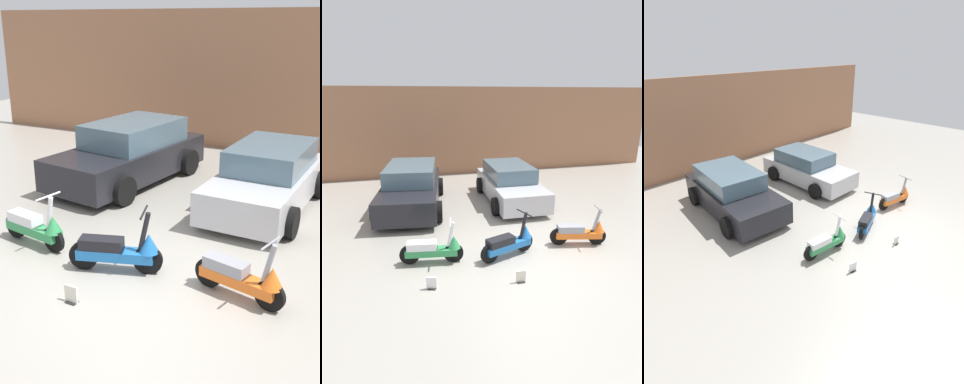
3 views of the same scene
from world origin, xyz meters
The scene contains 9 objects.
ground_plane centered at (0.00, 0.00, 0.00)m, with size 28.00×28.00×0.00m, color #9E998E.
wall_back centered at (0.00, 8.26, 1.96)m, with size 19.60×0.12×3.93m, color #9E6B4C.
scooter_front_left centered at (-2.12, 0.55, 0.35)m, with size 1.41×0.54×0.98m.
scooter_front_right centered at (-0.39, 0.41, 0.36)m, with size 1.40×0.71×1.01m.
scooter_front_center centered at (1.51, 0.50, 0.35)m, with size 1.38×0.60×0.98m.
car_rear_left centered at (-2.46, 4.29, 0.67)m, with size 2.43×4.34×1.41m.
car_rear_center centered at (0.88, 4.06, 0.61)m, with size 1.94×3.84×1.29m.
placard_near_left_scooter centered at (-2.28, -0.40, 0.11)m, with size 0.20×0.16×0.26m.
placard_near_right_scooter centered at (-0.52, -0.63, 0.11)m, with size 0.20×0.12×0.26m.
Camera 2 is at (-2.57, -5.44, 3.61)m, focal length 28.00 mm.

